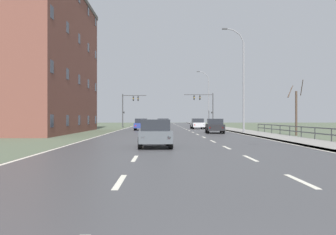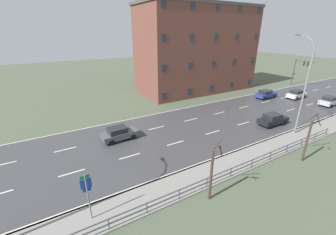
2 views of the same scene
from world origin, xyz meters
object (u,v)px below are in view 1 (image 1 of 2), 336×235
at_px(car_far_right, 163,124).
at_px(traffic_signal_left, 128,105).
at_px(car_near_left, 141,124).
at_px(brick_building, 34,60).
at_px(car_near_right, 215,126).
at_px(traffic_signal_right, 206,104).
at_px(street_lamp_distant, 208,99).
at_px(car_far_left, 198,124).
at_px(car_distant, 155,133).
at_px(street_lamp_midground, 242,82).

bearing_deg(car_far_right, traffic_signal_left, 119.35).
distance_m(car_near_left, brick_building, 15.70).
relative_size(traffic_signal_left, car_near_right, 1.38).
bearing_deg(traffic_signal_right, street_lamp_distant, 76.52).
height_order(traffic_signal_left, car_far_left, traffic_signal_left).
bearing_deg(traffic_signal_left, car_distant, -83.03).
bearing_deg(car_far_left, car_near_left, -147.14).
relative_size(traffic_signal_right, car_far_right, 1.45).
bearing_deg(traffic_signal_left, brick_building, -112.12).
distance_m(traffic_signal_left, car_far_left, 14.49).
distance_m(street_lamp_distant, car_near_left, 22.77).
xyz_separation_m(car_near_left, car_far_left, (8.07, 5.60, 0.00)).
relative_size(traffic_signal_right, car_distant, 1.45).
bearing_deg(traffic_signal_left, car_near_left, -78.30).
relative_size(car_near_right, brick_building, 0.18).
height_order(traffic_signal_right, car_far_right, traffic_signal_right).
height_order(traffic_signal_right, traffic_signal_left, traffic_signal_right).
height_order(traffic_signal_left, car_near_right, traffic_signal_left).
distance_m(car_near_left, car_far_right, 5.65).
relative_size(car_distant, brick_building, 0.18).
bearing_deg(car_distant, car_near_right, 69.64).
height_order(street_lamp_distant, brick_building, brick_building).
distance_m(traffic_signal_right, car_distant, 45.34).
distance_m(street_lamp_midground, car_near_left, 15.78).
relative_size(traffic_signal_right, car_near_left, 1.47).
relative_size(street_lamp_distant, car_near_right, 2.48).
bearing_deg(brick_building, car_far_right, 39.50).
relative_size(street_lamp_distant, brick_building, 0.44).
bearing_deg(street_lamp_midground, traffic_signal_left, 120.62).
bearing_deg(traffic_signal_right, car_distant, -100.50).
bearing_deg(street_lamp_midground, car_far_left, 102.07).
bearing_deg(traffic_signal_right, car_far_left, -103.61).
height_order(street_lamp_distant, traffic_signal_left, street_lamp_distant).
height_order(traffic_signal_right, brick_building, brick_building).
bearing_deg(traffic_signal_right, street_lamp_midground, -88.11).
distance_m(car_distant, brick_building, 26.70).
xyz_separation_m(street_lamp_distant, brick_building, (-23.17, -26.53, 3.09)).
height_order(car_far_left, brick_building, brick_building).
height_order(street_lamp_distant, car_distant, street_lamp_distant).
bearing_deg(car_distant, brick_building, 120.88).
bearing_deg(car_near_right, traffic_signal_left, 118.12).
relative_size(car_far_right, brick_building, 0.17).
relative_size(traffic_signal_left, brick_building, 0.24).
bearing_deg(car_near_left, car_far_right, 58.84).
height_order(street_lamp_distant, car_near_right, street_lamp_distant).
relative_size(traffic_signal_right, car_near_right, 1.44).
relative_size(traffic_signal_right, brick_building, 0.25).
bearing_deg(car_far_left, street_lamp_distant, 74.55).
bearing_deg(car_near_right, car_far_left, 94.18).
bearing_deg(street_lamp_distant, car_near_left, -120.56).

